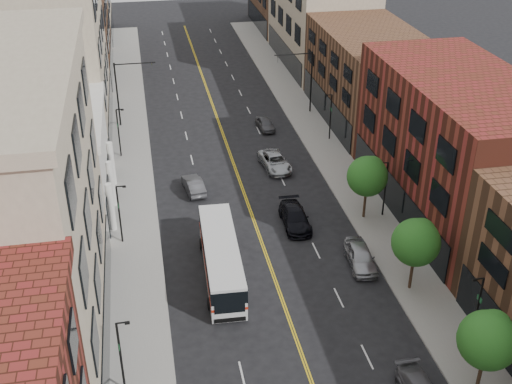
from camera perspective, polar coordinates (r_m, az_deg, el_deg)
sidewalk_left at (r=62.30m, az=-10.94°, el=1.24°), size 4.00×110.00×0.15m
sidewalk_right at (r=64.98m, az=6.93°, el=2.80°), size 4.00×110.00×0.15m
bldg_l_tanoffice at (r=39.62m, az=-21.59°, el=-2.98°), size 10.00×22.00×18.00m
bldg_l_white at (r=57.57m, az=-18.17°, el=2.20°), size 10.00×14.00×8.00m
bldg_l_far_a at (r=71.59m, az=-17.56°, el=11.87°), size 10.00×20.00×18.00m
bldg_l_far_b at (r=91.20m, az=-16.38°, el=14.61°), size 10.00×20.00×15.00m
bldg_r_mid at (r=55.95m, az=17.48°, el=3.81°), size 10.00×22.00×12.00m
bldg_r_far_a at (r=74.02m, az=10.14°, el=10.05°), size 10.00×20.00×10.00m
bldg_r_far_b at (r=92.58m, az=5.72°, el=15.49°), size 10.00×22.00×14.00m
tree_r_1 at (r=39.00m, az=19.99°, el=-12.10°), size 3.40×3.40×5.59m
tree_r_2 at (r=45.91m, az=14.10°, el=-4.22°), size 3.40×3.40×5.59m
tree_r_3 at (r=53.81m, az=9.94°, el=1.51°), size 3.40×3.40×5.59m
lamp_l_1 at (r=38.35m, az=-11.90°, el=-13.82°), size 0.81×0.55×5.05m
lamp_l_2 at (r=51.30m, az=-12.03°, el=-1.67°), size 0.81×0.55×5.05m
lamp_l_3 at (r=65.61m, az=-12.10°, el=5.41°), size 0.81×0.55×5.05m
lamp_r_1 at (r=42.95m, az=19.06°, el=-9.59°), size 0.81×0.55×5.05m
lamp_r_2 at (r=54.82m, az=11.39°, el=0.54°), size 0.81×0.55×5.05m
lamp_r_3 at (r=68.40m, az=6.62°, el=6.88°), size 0.81×0.55×5.05m
signal_mast_left at (r=72.44m, az=-11.71°, el=9.17°), size 4.49×0.18×7.20m
signal_mast_right at (r=74.82m, az=4.40°, el=10.34°), size 4.49×0.18×7.20m
city_bus at (r=47.29m, az=-3.12°, el=-5.76°), size 3.05×11.31×2.88m
car_parked_far at (r=49.43m, az=9.27°, el=-5.68°), size 2.21×4.76×1.58m
car_lane_behind at (r=58.92m, az=-5.57°, el=0.63°), size 2.01×4.36×1.38m
car_lane_a at (r=53.70m, az=3.48°, el=-2.27°), size 2.18×5.18×1.49m
car_lane_b at (r=62.86m, az=1.71°, el=2.72°), size 2.94×5.39×1.43m
car_lane_c at (r=71.52m, az=0.81°, el=6.07°), size 1.91×3.88×1.27m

